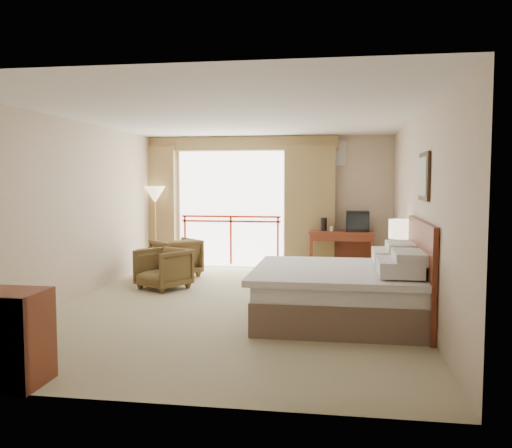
% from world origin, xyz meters
% --- Properties ---
extents(floor, '(7.00, 7.00, 0.00)m').
position_xyz_m(floor, '(0.00, 0.00, 0.00)').
color(floor, gray).
rests_on(floor, ground).
extents(ceiling, '(7.00, 7.00, 0.00)m').
position_xyz_m(ceiling, '(0.00, 0.00, 2.70)').
color(ceiling, white).
rests_on(ceiling, wall_back).
extents(wall_back, '(5.00, 0.00, 5.00)m').
position_xyz_m(wall_back, '(0.00, 3.50, 1.35)').
color(wall_back, '#C3AB8E').
rests_on(wall_back, ground).
extents(wall_front, '(5.00, 0.00, 5.00)m').
position_xyz_m(wall_front, '(0.00, -3.50, 1.35)').
color(wall_front, '#C3AB8E').
rests_on(wall_front, ground).
extents(wall_left, '(0.00, 7.00, 7.00)m').
position_xyz_m(wall_left, '(-2.50, 0.00, 1.35)').
color(wall_left, '#C3AB8E').
rests_on(wall_left, ground).
extents(wall_right, '(0.00, 7.00, 7.00)m').
position_xyz_m(wall_right, '(2.50, 0.00, 1.35)').
color(wall_right, '#C3AB8E').
rests_on(wall_right, ground).
extents(balcony_door, '(2.40, 0.00, 2.40)m').
position_xyz_m(balcony_door, '(-0.80, 3.48, 1.20)').
color(balcony_door, white).
rests_on(balcony_door, wall_back).
extents(balcony_railing, '(2.09, 0.03, 1.02)m').
position_xyz_m(balcony_railing, '(-0.80, 3.46, 0.81)').
color(balcony_railing, '#B6280F').
rests_on(balcony_railing, wall_back).
extents(curtain_left, '(1.00, 0.26, 2.50)m').
position_xyz_m(curtain_left, '(-2.45, 3.35, 1.25)').
color(curtain_left, olive).
rests_on(curtain_left, wall_back).
extents(curtain_right, '(1.00, 0.26, 2.50)m').
position_xyz_m(curtain_right, '(0.85, 3.35, 1.25)').
color(curtain_right, olive).
rests_on(curtain_right, wall_back).
extents(valance, '(4.40, 0.22, 0.28)m').
position_xyz_m(valance, '(-0.80, 3.38, 2.55)').
color(valance, olive).
rests_on(valance, wall_back).
extents(hvac_vent, '(0.50, 0.04, 0.50)m').
position_xyz_m(hvac_vent, '(1.30, 3.47, 2.35)').
color(hvac_vent, silver).
rests_on(hvac_vent, wall_back).
extents(bed, '(2.13, 2.06, 0.97)m').
position_xyz_m(bed, '(1.50, -0.60, 0.38)').
color(bed, brown).
rests_on(bed, floor).
extents(headboard, '(0.06, 2.10, 1.30)m').
position_xyz_m(headboard, '(2.46, -0.60, 0.65)').
color(headboard, '#591E10').
rests_on(headboard, wall_right).
extents(framed_art, '(0.04, 0.72, 0.60)m').
position_xyz_m(framed_art, '(2.47, -0.60, 1.85)').
color(framed_art, black).
rests_on(framed_art, wall_right).
extents(nightstand, '(0.41, 0.48, 0.56)m').
position_xyz_m(nightstand, '(2.37, 0.88, 0.28)').
color(nightstand, '#591E10').
rests_on(nightstand, floor).
extents(table_lamp, '(0.35, 0.35, 0.62)m').
position_xyz_m(table_lamp, '(2.37, 0.93, 1.04)').
color(table_lamp, tan).
rests_on(table_lamp, nightstand).
extents(phone, '(0.19, 0.16, 0.07)m').
position_xyz_m(phone, '(2.32, 0.73, 0.60)').
color(phone, black).
rests_on(phone, nightstand).
extents(desk, '(1.25, 0.60, 0.82)m').
position_xyz_m(desk, '(1.49, 3.11, 0.64)').
color(desk, '#591E10').
rests_on(desk, floor).
extents(tv, '(0.44, 0.35, 0.40)m').
position_xyz_m(tv, '(1.79, 3.05, 1.01)').
color(tv, black).
rests_on(tv, desk).
extents(coffee_maker, '(0.14, 0.14, 0.26)m').
position_xyz_m(coffee_maker, '(1.14, 3.06, 0.94)').
color(coffee_maker, black).
rests_on(coffee_maker, desk).
extents(cup, '(0.07, 0.07, 0.09)m').
position_xyz_m(cup, '(1.29, 3.01, 0.86)').
color(cup, white).
rests_on(cup, desk).
extents(wastebasket, '(0.23, 0.23, 0.28)m').
position_xyz_m(wastebasket, '(0.83, 2.80, 0.14)').
color(wastebasket, black).
rests_on(wastebasket, floor).
extents(armchair_far, '(1.09, 1.09, 0.71)m').
position_xyz_m(armchair_far, '(-1.60, 2.17, 0.00)').
color(armchair_far, '#4A361A').
rests_on(armchair_far, floor).
extents(armchair_near, '(1.00, 1.01, 0.67)m').
position_xyz_m(armchair_near, '(-1.44, 0.98, 0.00)').
color(armchair_near, '#4A361A').
rests_on(armchair_near, floor).
extents(side_table, '(0.51, 0.51, 0.55)m').
position_xyz_m(side_table, '(-1.92, 1.66, 0.38)').
color(side_table, black).
rests_on(side_table, floor).
extents(book, '(0.22, 0.26, 0.02)m').
position_xyz_m(book, '(-1.92, 1.66, 0.56)').
color(book, white).
rests_on(book, side_table).
extents(floor_lamp, '(0.43, 0.43, 1.68)m').
position_xyz_m(floor_lamp, '(-2.30, 3.07, 1.45)').
color(floor_lamp, tan).
rests_on(floor_lamp, floor).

